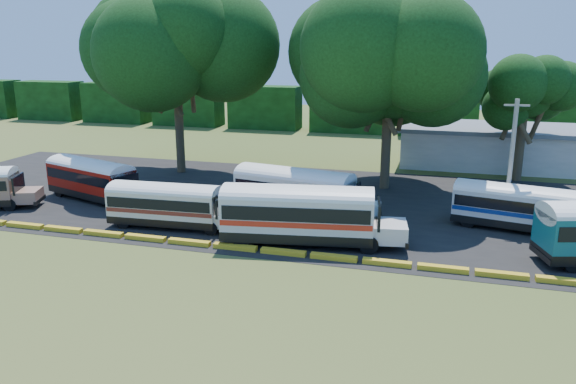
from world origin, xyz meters
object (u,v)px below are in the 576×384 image
(bus_red, at_px, (92,177))
(bus_cream_west, at_px, (168,203))
(tree_west, at_px, (175,39))
(bus_white_red, at_px, (302,211))

(bus_red, xyz_separation_m, bus_cream_west, (8.84, -4.51, -0.14))
(bus_cream_west, distance_m, tree_west, 19.78)
(bus_red, height_order, bus_cream_west, bus_red)
(bus_cream_west, bearing_deg, tree_west, 110.36)
(bus_white_red, bearing_deg, tree_west, 126.36)
(tree_west, bearing_deg, bus_red, -101.47)
(bus_cream_west, bearing_deg, bus_white_red, -7.48)
(bus_red, relative_size, bus_white_red, 0.87)
(bus_white_red, bearing_deg, bus_red, 155.40)
(bus_white_red, height_order, tree_west, tree_west)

